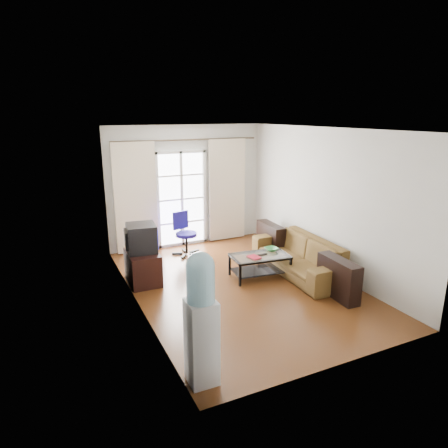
{
  "coord_description": "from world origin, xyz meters",
  "views": [
    {
      "loc": [
        -3.04,
        -5.8,
        2.95
      ],
      "look_at": [
        -0.13,
        0.35,
        1.05
      ],
      "focal_mm": 32.0,
      "sensor_mm": 36.0,
      "label": 1
    }
  ],
  "objects_px": {
    "coffee_table": "(260,263)",
    "tv_stand": "(143,267)",
    "task_chair": "(186,242)",
    "water_cooler": "(201,317)",
    "sofa": "(300,256)",
    "crt_tv": "(140,238)"
  },
  "relations": [
    {
      "from": "sofa",
      "to": "coffee_table",
      "type": "relative_size",
      "value": 2.1
    },
    {
      "from": "coffee_table",
      "to": "crt_tv",
      "type": "xyz_separation_m",
      "value": [
        -2.01,
        0.75,
        0.54
      ]
    },
    {
      "from": "crt_tv",
      "to": "task_chair",
      "type": "bearing_deg",
      "value": 46.41
    },
    {
      "from": "task_chair",
      "to": "water_cooler",
      "type": "relative_size",
      "value": 0.59
    },
    {
      "from": "crt_tv",
      "to": "water_cooler",
      "type": "relative_size",
      "value": 0.38
    },
    {
      "from": "coffee_table",
      "to": "tv_stand",
      "type": "distance_m",
      "value": 2.12
    },
    {
      "from": "sofa",
      "to": "tv_stand",
      "type": "bearing_deg",
      "value": -103.01
    },
    {
      "from": "sofa",
      "to": "task_chair",
      "type": "height_order",
      "value": "task_chair"
    },
    {
      "from": "crt_tv",
      "to": "coffee_table",
      "type": "bearing_deg",
      "value": -13.84
    },
    {
      "from": "water_cooler",
      "to": "coffee_table",
      "type": "bearing_deg",
      "value": 48.57
    },
    {
      "from": "water_cooler",
      "to": "task_chair",
      "type": "bearing_deg",
      "value": 73.16
    },
    {
      "from": "tv_stand",
      "to": "crt_tv",
      "type": "bearing_deg",
      "value": 91.52
    },
    {
      "from": "task_chair",
      "to": "water_cooler",
      "type": "height_order",
      "value": "water_cooler"
    },
    {
      "from": "crt_tv",
      "to": "water_cooler",
      "type": "xyz_separation_m",
      "value": [
        -0.09,
        -3.07,
        -0.0
      ]
    },
    {
      "from": "coffee_table",
      "to": "crt_tv",
      "type": "height_order",
      "value": "crt_tv"
    },
    {
      "from": "coffee_table",
      "to": "tv_stand",
      "type": "bearing_deg",
      "value": 161.18
    },
    {
      "from": "task_chair",
      "to": "water_cooler",
      "type": "bearing_deg",
      "value": -122.33
    },
    {
      "from": "water_cooler",
      "to": "crt_tv",
      "type": "bearing_deg",
      "value": 89.03
    },
    {
      "from": "coffee_table",
      "to": "water_cooler",
      "type": "bearing_deg",
      "value": -132.12
    },
    {
      "from": "tv_stand",
      "to": "task_chair",
      "type": "bearing_deg",
      "value": 42.46
    },
    {
      "from": "task_chair",
      "to": "sofa",
      "type": "bearing_deg",
      "value": -63.78
    },
    {
      "from": "sofa",
      "to": "crt_tv",
      "type": "relative_size",
      "value": 3.94
    }
  ]
}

